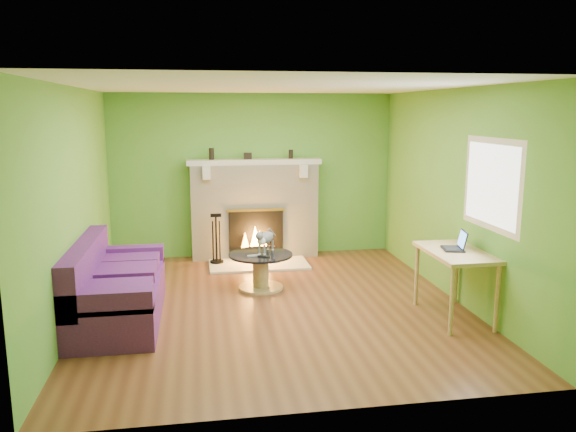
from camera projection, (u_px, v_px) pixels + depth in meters
The scene contains 22 objects.
floor at pixel (275, 305), 6.84m from camera, with size 5.00×5.00×0.00m, color brown.
ceiling at pixel (274, 86), 6.36m from camera, with size 5.00×5.00×0.00m, color white.
wall_back at pixel (253, 176), 9.02m from camera, with size 5.00×5.00×0.00m, color #579932.
wall_front at pixel (320, 251), 4.17m from camera, with size 5.00×5.00×0.00m, color #579932.
wall_left at pixel (75, 205), 6.24m from camera, with size 5.00×5.00×0.00m, color #579932.
wall_right at pixel (454, 195), 6.95m from camera, with size 5.00×5.00×0.00m, color #579932.
window_frame at pixel (492, 184), 6.03m from camera, with size 1.20×1.20×0.00m, color silver.
window_pane at pixel (491, 184), 6.03m from camera, with size 1.06×1.06×0.00m, color white.
fireplace at pixel (255, 210), 8.94m from camera, with size 2.10×0.46×1.58m.
hearth at pixel (259, 264), 8.58m from camera, with size 1.50×0.75×0.03m, color beige.
mantel at pixel (254, 162), 8.78m from camera, with size 2.10×0.28×0.08m, color beige.
sofa at pixel (114, 289), 6.32m from camera, with size 0.90×2.00×0.90m.
coffee_table at pixel (261, 268), 7.42m from camera, with size 0.84×0.84×0.48m.
desk at pixel (456, 259), 6.29m from camera, with size 0.62×1.07×0.79m.
cat at pixel (266, 240), 7.41m from camera, with size 0.19×0.53×0.33m, color #5E5E62, non-canonical shape.
remote_silver at pixel (254, 256), 7.25m from camera, with size 0.17×0.04×0.02m, color gray.
remote_black at pixel (264, 257), 7.21m from camera, with size 0.16×0.04×0.02m, color black.
laptop at pixel (453, 240), 6.30m from camera, with size 0.25×0.29×0.22m, color black, non-canonical shape.
fire_tools at pixel (216, 238), 8.56m from camera, with size 0.21×0.21×0.77m, color black, non-canonical shape.
mantel_vase_left at pixel (212, 154), 8.68m from camera, with size 0.08×0.08×0.18m, color black.
mantel_vase_right at pixel (291, 154), 8.88m from camera, with size 0.07×0.07×0.14m, color black.
mantel_box at pixel (248, 156), 8.78m from camera, with size 0.12×0.08×0.10m, color black.
Camera 1 is at (-0.89, -6.46, 2.33)m, focal length 35.00 mm.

